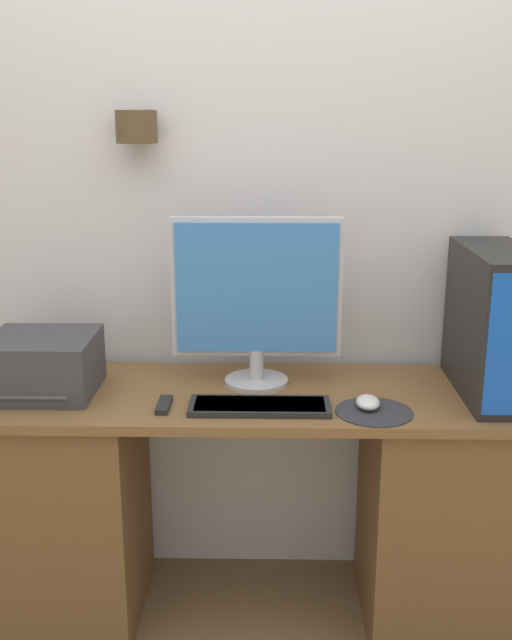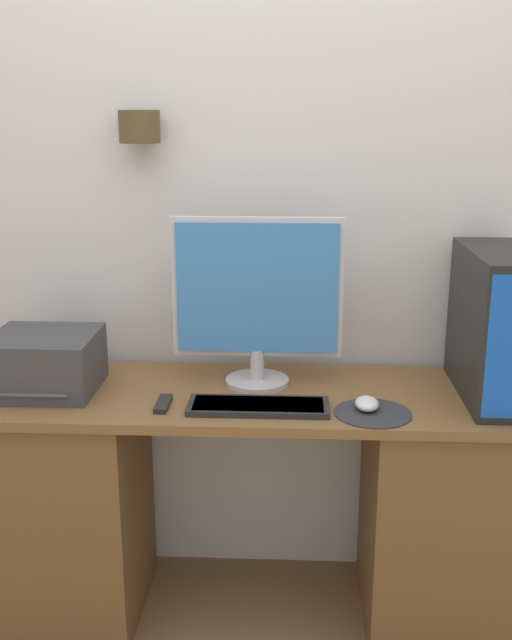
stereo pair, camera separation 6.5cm
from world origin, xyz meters
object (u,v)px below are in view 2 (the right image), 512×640
object	(u,v)px
keyboard	(258,406)
remote_control	(163,404)
printer	(45,363)
monitor	(257,295)
mouse	(367,404)
computer_tower	(496,325)

from	to	relation	value
keyboard	remote_control	bearing A→B (deg)	178.41
keyboard	printer	size ratio (longest dim) A/B	1.29
monitor	printer	world-z (taller)	monitor
keyboard	mouse	world-z (taller)	mouse
computer_tower	remote_control	xyz separation A→B (m)	(-1.00, -0.14, -0.22)
mouse	printer	world-z (taller)	printer
keyboard	computer_tower	xyz separation A→B (m)	(0.71, 0.15, 0.22)
monitor	remote_control	size ratio (longest dim) A/B	4.25
printer	remote_control	bearing A→B (deg)	-17.09
remote_control	computer_tower	bearing A→B (deg)	8.09
mouse	remote_control	xyz separation A→B (m)	(-0.60, 0.00, -0.01)
printer	mouse	bearing A→B (deg)	-7.09
monitor	keyboard	bearing A→B (deg)	-86.46
mouse	remote_control	bearing A→B (deg)	179.67
monitor	keyboard	world-z (taller)	monitor
monitor	mouse	xyz separation A→B (m)	(0.33, -0.22, -0.27)
keyboard	printer	xyz separation A→B (m)	(-0.68, 0.13, 0.08)
mouse	printer	bearing A→B (deg)	172.91
monitor	computer_tower	xyz separation A→B (m)	(0.73, -0.07, -0.07)
monitor	remote_control	distance (m)	0.45
mouse	computer_tower	distance (m)	0.47
mouse	remote_control	size ratio (longest dim) A/B	0.75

